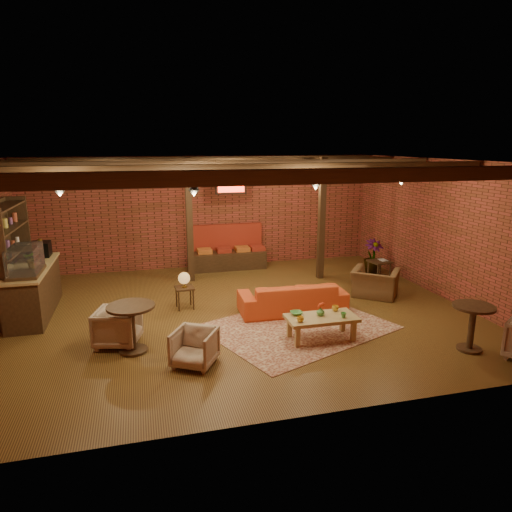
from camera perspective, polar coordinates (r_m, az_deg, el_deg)
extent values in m
plane|color=#38220E|center=(9.90, -2.83, -7.09)|extent=(10.00, 10.00, 0.00)
cube|color=black|center=(9.25, -3.08, 11.76)|extent=(10.00, 8.00, 0.02)
cube|color=brown|center=(13.33, -6.42, 5.44)|extent=(10.00, 0.02, 3.20)
cube|color=brown|center=(5.72, 5.17, -6.02)|extent=(10.00, 0.02, 3.20)
cube|color=brown|center=(11.51, 22.27, 3.15)|extent=(0.02, 8.00, 3.20)
cylinder|color=black|center=(10.84, -4.76, 10.19)|extent=(9.60, 0.12, 0.12)
cube|color=black|center=(11.88, -8.32, 4.35)|extent=(0.16, 0.16, 3.20)
cube|color=black|center=(12.14, 8.20, 4.56)|extent=(0.16, 0.16, 3.20)
imported|color=#337F33|center=(10.74, -25.71, 0.01)|extent=(0.35, 0.39, 0.30)
cube|color=red|center=(12.46, -3.15, 8.39)|extent=(0.86, 0.06, 0.30)
cube|color=maroon|center=(9.19, 5.29, -8.80)|extent=(4.06, 3.62, 0.01)
imported|color=#C4411B|center=(9.85, 4.56, -5.17)|extent=(2.30, 0.97, 0.66)
cube|color=#A5844D|center=(8.55, 8.18, -7.68)|extent=(1.30, 0.65, 0.06)
cube|color=#A5844D|center=(8.26, 5.21, -10.08)|extent=(0.08, 0.08, 0.39)
cube|color=#A5844D|center=(8.66, 12.07, -9.18)|extent=(0.08, 0.08, 0.39)
cube|color=#A5844D|center=(8.66, 4.19, -8.90)|extent=(0.08, 0.08, 0.39)
cube|color=#A5844D|center=(9.04, 10.78, -8.11)|extent=(0.08, 0.08, 0.39)
imported|color=gold|center=(8.23, 5.57, -7.88)|extent=(0.13, 0.13, 0.10)
imported|color=#4A9644|center=(8.53, 10.88, -7.27)|extent=(0.10, 0.10, 0.10)
imported|color=gold|center=(8.84, 9.88, -6.45)|extent=(0.13, 0.13, 0.10)
imported|color=#4A9644|center=(8.57, 5.06, -7.12)|extent=(0.23, 0.23, 0.06)
imported|color=#4A9644|center=(8.57, 8.07, -6.97)|extent=(0.12, 0.12, 0.13)
sphere|color=red|center=(8.52, 8.10, -6.11)|extent=(0.10, 0.10, 0.10)
cube|color=black|center=(10.12, -8.94, -3.96)|extent=(0.42, 0.42, 0.04)
cylinder|color=black|center=(10.20, -8.88, -5.26)|extent=(0.03, 0.03, 0.45)
cylinder|color=olive|center=(10.11, -8.94, -3.81)|extent=(0.13, 0.13, 0.02)
cylinder|color=olive|center=(10.09, -8.96, -3.46)|extent=(0.04, 0.04, 0.19)
sphere|color=#C4752E|center=(10.06, -8.98, -2.75)|extent=(0.26, 0.26, 0.26)
cylinder|color=black|center=(8.12, -15.41, -6.12)|extent=(0.82, 0.82, 0.05)
cylinder|color=black|center=(8.27, -15.22, -8.79)|extent=(0.11, 0.11, 0.80)
cylinder|color=black|center=(8.43, -15.05, -11.29)|extent=(0.49, 0.49, 0.05)
imported|color=beige|center=(8.62, -16.90, -8.29)|extent=(0.85, 0.88, 0.75)
imported|color=beige|center=(7.63, -7.71, -11.07)|extent=(0.87, 0.86, 0.67)
imported|color=brown|center=(11.13, 14.69, -2.72)|extent=(1.21, 1.16, 0.89)
cube|color=black|center=(12.36, 15.20, -0.67)|extent=(0.57, 0.57, 0.04)
cylinder|color=black|center=(12.44, 15.12, -1.91)|extent=(0.04, 0.04, 0.51)
imported|color=black|center=(12.36, 15.21, -0.52)|extent=(0.22, 0.28, 0.02)
cylinder|color=black|center=(8.75, 25.60, -5.73)|extent=(0.71, 0.71, 0.04)
cylinder|color=black|center=(8.88, 25.33, -8.16)|extent=(0.11, 0.11, 0.77)
cylinder|color=black|center=(9.03, 25.08, -10.44)|extent=(0.42, 0.42, 0.04)
imported|color=#4C7F4C|center=(12.91, 14.69, 4.04)|extent=(1.73, 1.73, 2.87)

